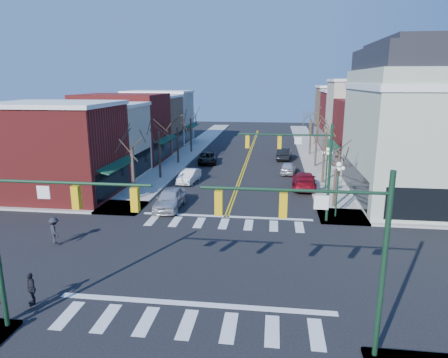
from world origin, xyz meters
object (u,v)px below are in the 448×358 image
(car_left_mid, at_px, (189,176))
(car_right_far, at_px, (284,154))
(car_right_near, at_px, (304,180))
(car_left_far, at_px, (208,158))
(car_right_mid, at_px, (288,168))
(car_left_near, at_px, (170,199))
(lamppost_corner, at_px, (338,180))
(lamppost_midblock, at_px, (327,163))
(victorian_corner, at_px, (432,123))
(pedestrian_dark_a, at_px, (31,288))
(pedestrian_dark_b, at_px, (55,230))

(car_left_mid, bearing_deg, car_right_far, 60.14)
(car_left_mid, relative_size, car_right_near, 0.76)
(car_left_far, relative_size, car_right_near, 0.87)
(car_left_mid, height_order, car_right_mid, car_left_mid)
(car_left_mid, xyz_separation_m, car_left_far, (0.25, 9.91, -0.02))
(car_left_near, bearing_deg, lamppost_corner, -3.44)
(lamppost_midblock, bearing_deg, car_right_near, 133.23)
(lamppost_corner, bearing_deg, victorian_corner, 35.86)
(car_right_near, bearing_deg, car_left_near, 36.73)
(car_left_far, height_order, car_right_near, car_right_near)
(lamppost_midblock, relative_size, car_right_mid, 1.11)
(lamppost_midblock, bearing_deg, car_right_mid, 111.07)
(car_right_near, distance_m, car_right_far, 14.60)
(lamppost_midblock, height_order, car_left_far, lamppost_midblock)
(car_left_far, xyz_separation_m, pedestrian_dark_a, (-2.50, -33.45, 0.27))
(lamppost_corner, distance_m, car_left_far, 23.30)
(pedestrian_dark_a, bearing_deg, car_right_near, 100.61)
(car_right_near, relative_size, pedestrian_dark_b, 3.20)
(victorian_corner, height_order, car_left_far, victorian_corner)
(pedestrian_dark_a, bearing_deg, lamppost_midblock, 95.01)
(lamppost_corner, height_order, car_left_near, lamppost_corner)
(lamppost_corner, bearing_deg, car_left_mid, 144.97)
(car_right_near, relative_size, car_right_far, 1.16)
(lamppost_midblock, relative_size, pedestrian_dark_b, 2.54)
(victorian_corner, relative_size, car_left_near, 2.94)
(lamppost_midblock, height_order, car_right_mid, lamppost_midblock)
(victorian_corner, bearing_deg, car_right_near, 166.55)
(car_left_near, distance_m, car_left_mid, 8.57)
(victorian_corner, relative_size, car_left_far, 2.99)
(lamppost_midblock, distance_m, car_right_mid, 8.93)
(car_left_mid, bearing_deg, car_right_mid, 33.40)
(car_left_mid, bearing_deg, pedestrian_dark_a, -89.48)
(car_left_near, relative_size, car_right_far, 1.03)
(victorian_corner, relative_size, car_right_near, 2.61)
(pedestrian_dark_a, bearing_deg, car_left_mid, 126.30)
(car_left_far, distance_m, pedestrian_dark_a, 33.55)
(car_left_mid, bearing_deg, victorian_corner, -2.70)
(victorian_corner, xyz_separation_m, car_right_mid, (-11.40, 8.55, -5.99))
(car_right_mid, bearing_deg, car_left_mid, 34.69)
(car_left_near, distance_m, car_left_far, 18.47)
(lamppost_corner, relative_size, pedestrian_dark_b, 2.54)
(victorian_corner, bearing_deg, car_right_far, 124.66)
(car_left_near, height_order, car_left_mid, car_left_near)
(lamppost_corner, relative_size, car_left_mid, 1.05)
(car_left_mid, distance_m, car_left_far, 9.91)
(car_left_near, bearing_deg, victorian_corner, 13.66)
(car_right_near, height_order, car_right_far, car_right_near)
(car_left_mid, height_order, car_left_far, car_left_mid)
(pedestrian_dark_b, bearing_deg, victorian_corner, -105.91)
(car_left_mid, xyz_separation_m, car_right_far, (9.85, 13.63, 0.10))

